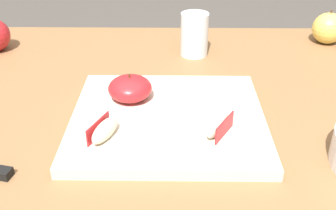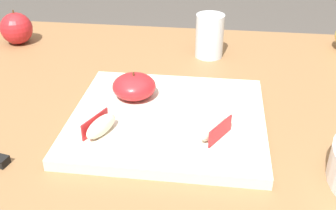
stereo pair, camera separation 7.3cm
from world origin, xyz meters
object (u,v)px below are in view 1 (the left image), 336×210
at_px(apple_half_skin_up, 130,88).
at_px(apple_wedge_left, 104,130).
at_px(whole_apple_golden, 328,28).
at_px(apple_wedge_back, 218,125).
at_px(drinking_glass_water, 194,34).
at_px(cutting_board, 168,119).

distance_m(apple_half_skin_up, apple_wedge_left, 0.14).
relative_size(apple_wedge_left, whole_apple_golden, 0.84).
height_order(apple_wedge_back, whole_apple_golden, whole_apple_golden).
xyz_separation_m(whole_apple_golden, drinking_glass_water, (-0.35, -0.08, 0.01)).
bearing_deg(drinking_glass_water, apple_wedge_back, -86.36).
height_order(apple_half_skin_up, whole_apple_golden, whole_apple_golden).
bearing_deg(apple_wedge_back, drinking_glass_water, 93.64).
height_order(cutting_board, apple_wedge_back, apple_wedge_back).
height_order(apple_half_skin_up, drinking_glass_water, drinking_glass_water).
distance_m(apple_wedge_back, whole_apple_golden, 0.57).
relative_size(whole_apple_golden, drinking_glass_water, 0.85).
relative_size(cutting_board, apple_wedge_left, 4.65).
bearing_deg(apple_wedge_back, cutting_board, 145.31).
distance_m(cutting_board, drinking_glass_water, 0.33).
distance_m(apple_wedge_back, drinking_glass_water, 0.38).
bearing_deg(apple_wedge_back, whole_apple_golden, 54.31).
height_order(apple_wedge_back, drinking_glass_water, drinking_glass_water).
xyz_separation_m(apple_half_skin_up, whole_apple_golden, (0.49, 0.34, -0.00)).
xyz_separation_m(apple_half_skin_up, apple_wedge_left, (-0.03, -0.13, -0.01)).
xyz_separation_m(apple_wedge_back, whole_apple_golden, (0.33, 0.46, 0.00)).
bearing_deg(apple_half_skin_up, whole_apple_golden, 35.22).
distance_m(cutting_board, apple_wedge_back, 0.11).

